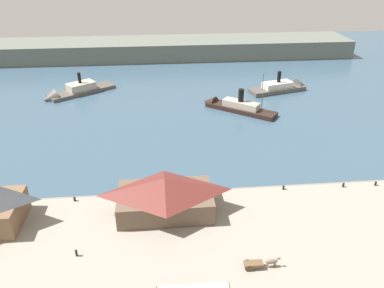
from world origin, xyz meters
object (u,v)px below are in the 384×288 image
(horse_cart, at_px, (260,263))
(ferry_moored_east, at_px, (232,106))
(mooring_post_west, at_px, (343,185))
(ferry_shed_customs_shed, at_px, (165,195))
(ferry_approaching_east, at_px, (71,92))
(pedestrian_by_tram, at_px, (76,253))
(ferry_mid_harbor, at_px, (284,87))
(mooring_post_east, at_px, (75,199))
(mooring_post_center_east, at_px, (284,188))
(mooring_post_center_west, at_px, (376,184))

(horse_cart, height_order, ferry_moored_east, ferry_moored_east)
(mooring_post_west, bearing_deg, ferry_shed_customs_shed, -172.98)
(horse_cart, bearing_deg, ferry_approaching_east, 117.66)
(pedestrian_by_tram, relative_size, ferry_approaching_east, 0.06)
(ferry_moored_east, relative_size, ferry_mid_harbor, 0.98)
(horse_cart, height_order, mooring_post_east, horse_cart)
(mooring_post_center_east, distance_m, ferry_mid_harbor, 66.71)
(horse_cart, xyz_separation_m, mooring_post_east, (-32.84, 21.09, -0.48))
(pedestrian_by_tram, xyz_separation_m, mooring_post_center_east, (40.31, 15.77, -0.24))
(pedestrian_by_tram, distance_m, mooring_post_center_east, 43.28)
(mooring_post_center_east, distance_m, ferry_approaching_east, 86.46)
(horse_cart, xyz_separation_m, pedestrian_by_tram, (-29.78, 5.37, -0.23))
(horse_cart, bearing_deg, pedestrian_by_tram, 169.77)
(mooring_post_east, distance_m, ferry_mid_harbor, 89.94)
(ferry_mid_harbor, bearing_deg, mooring_post_east, -134.98)
(mooring_post_center_west, relative_size, ferry_approaching_east, 0.04)
(ferry_shed_customs_shed, distance_m, mooring_post_center_east, 25.83)
(horse_cart, relative_size, pedestrian_by_tram, 3.88)
(mooring_post_west, height_order, ferry_mid_harbor, ferry_mid_harbor)
(horse_cart, xyz_separation_m, ferry_approaching_east, (-45.57, 86.93, -0.97))
(mooring_post_east, height_order, ferry_approaching_east, ferry_approaching_east)
(ferry_shed_customs_shed, relative_size, mooring_post_center_west, 20.40)
(ferry_shed_customs_shed, bearing_deg, ferry_approaching_east, 113.64)
(horse_cart, distance_m, mooring_post_east, 39.03)
(ferry_shed_customs_shed, distance_m, mooring_post_west, 38.60)
(pedestrian_by_tram, xyz_separation_m, ferry_moored_east, (38.37, 63.16, -0.61))
(pedestrian_by_tram, relative_size, mooring_post_west, 1.69)
(horse_cart, distance_m, mooring_post_center_west, 37.11)
(ferry_shed_customs_shed, height_order, pedestrian_by_tram, ferry_shed_customs_shed)
(mooring_post_west, relative_size, mooring_post_east, 1.00)
(mooring_post_west, height_order, ferry_approaching_east, ferry_approaching_east)
(ferry_mid_harbor, distance_m, ferry_approaching_east, 76.33)
(ferry_approaching_east, bearing_deg, mooring_post_center_east, -49.55)
(horse_cart, bearing_deg, ferry_shed_customs_shed, 132.09)
(ferry_shed_customs_shed, bearing_deg, mooring_post_east, 164.88)
(ferry_shed_customs_shed, xyz_separation_m, ferry_approaching_east, (-30.97, 70.77, -3.83))
(ferry_shed_customs_shed, relative_size, mooring_post_west, 20.40)
(mooring_post_center_west, relative_size, ferry_mid_harbor, 0.04)
(ferry_shed_customs_shed, xyz_separation_m, pedestrian_by_tram, (-15.18, -10.79, -3.09))
(ferry_shed_customs_shed, bearing_deg, mooring_post_center_east, 11.22)
(mooring_post_center_west, distance_m, ferry_mid_harbor, 63.96)
(mooring_post_east, distance_m, ferry_moored_east, 62.99)
(horse_cart, xyz_separation_m, mooring_post_center_east, (10.53, 21.14, -0.48))
(ferry_shed_customs_shed, height_order, ferry_moored_east, ferry_shed_customs_shed)
(mooring_post_west, xyz_separation_m, mooring_post_center_east, (-13.05, 0.28, 0.00))
(mooring_post_center_east, bearing_deg, mooring_post_east, -179.93)
(ferry_shed_customs_shed, xyz_separation_m, ferry_mid_harbor, (45.32, 68.56, -3.72))
(mooring_post_center_east, xyz_separation_m, ferry_approaching_east, (-56.10, 65.79, -0.49))
(mooring_post_center_west, relative_size, ferry_moored_east, 0.04)
(ferry_moored_east, bearing_deg, mooring_post_center_west, -65.12)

